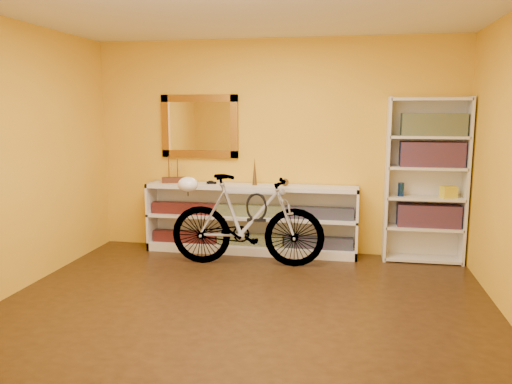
% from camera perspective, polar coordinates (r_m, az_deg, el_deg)
% --- Properties ---
extents(floor, '(4.50, 4.00, 0.01)m').
position_cam_1_polar(floor, '(4.57, -1.63, -13.33)').
color(floor, black).
rests_on(floor, ground).
extents(ceiling, '(4.50, 4.00, 0.01)m').
position_cam_1_polar(ceiling, '(4.30, -1.80, 20.71)').
color(ceiling, silver).
rests_on(ceiling, ground).
extents(back_wall, '(4.50, 0.01, 2.60)m').
position_cam_1_polar(back_wall, '(6.21, 2.19, 5.11)').
color(back_wall, gold).
rests_on(back_wall, ground).
extents(left_wall, '(0.01, 4.00, 2.60)m').
position_cam_1_polar(left_wall, '(5.20, -26.82, 3.30)').
color(left_wall, gold).
rests_on(left_wall, ground).
extents(gilt_mirror, '(0.98, 0.06, 0.78)m').
position_cam_1_polar(gilt_mirror, '(6.36, -6.42, 7.41)').
color(gilt_mirror, brown).
rests_on(gilt_mirror, back_wall).
extents(wall_socket, '(0.09, 0.02, 0.09)m').
position_cam_1_polar(wall_socket, '(6.29, 10.27, -4.67)').
color(wall_socket, silver).
rests_on(wall_socket, back_wall).
extents(console_unit, '(2.60, 0.35, 0.85)m').
position_cam_1_polar(console_unit, '(6.20, -0.62, -3.08)').
color(console_unit, silver).
rests_on(console_unit, floor).
extents(cd_row_lower, '(2.50, 0.13, 0.14)m').
position_cam_1_polar(cd_row_lower, '(6.24, -0.65, -5.41)').
color(cd_row_lower, black).
rests_on(cd_row_lower, console_unit).
extents(cd_row_upper, '(2.50, 0.13, 0.14)m').
position_cam_1_polar(cd_row_upper, '(6.15, -0.65, -2.12)').
color(cd_row_upper, navy).
rests_on(cd_row_upper, console_unit).
extents(model_ship, '(0.30, 0.18, 0.34)m').
position_cam_1_polar(model_ship, '(6.36, -9.38, 2.53)').
color(model_ship, '#411F12').
rests_on(model_ship, console_unit).
extents(toy_car, '(0.00, 0.00, 0.00)m').
position_cam_1_polar(toy_car, '(6.23, -5.05, 0.94)').
color(toy_car, black).
rests_on(toy_car, console_unit).
extents(bronze_ornament, '(0.06, 0.06, 0.33)m').
position_cam_1_polar(bronze_ornament, '(6.09, -0.15, 2.36)').
color(bronze_ornament, brown).
rests_on(bronze_ornament, console_unit).
extents(decorative_orb, '(0.09, 0.09, 0.09)m').
position_cam_1_polar(decorative_orb, '(6.05, 3.32, 1.12)').
color(decorative_orb, brown).
rests_on(decorative_orb, console_unit).
extents(bookcase, '(0.90, 0.30, 1.90)m').
position_cam_1_polar(bookcase, '(6.08, 18.69, 1.22)').
color(bookcase, silver).
rests_on(bookcase, floor).
extents(book_row_a, '(0.70, 0.22, 0.26)m').
position_cam_1_polar(book_row_a, '(6.16, 18.96, -2.53)').
color(book_row_a, maroon).
rests_on(book_row_a, bookcase).
extents(book_row_b, '(0.70, 0.22, 0.28)m').
position_cam_1_polar(book_row_b, '(6.06, 19.31, 4.06)').
color(book_row_b, maroon).
rests_on(book_row_b, bookcase).
extents(book_row_c, '(0.70, 0.22, 0.25)m').
position_cam_1_polar(book_row_c, '(6.04, 19.48, 7.23)').
color(book_row_c, navy).
rests_on(book_row_c, bookcase).
extents(travel_mug, '(0.07, 0.07, 0.16)m').
position_cam_1_polar(travel_mug, '(6.04, 16.12, 0.28)').
color(travel_mug, navy).
rests_on(travel_mug, bookcase).
extents(red_tin, '(0.13, 0.13, 0.16)m').
position_cam_1_polar(red_tin, '(6.04, 17.05, 6.92)').
color(red_tin, maroon).
rests_on(red_tin, bookcase).
extents(yellow_bag, '(0.20, 0.17, 0.13)m').
position_cam_1_polar(yellow_bag, '(6.10, 21.01, -0.01)').
color(yellow_bag, yellow).
rests_on(yellow_bag, bookcase).
extents(bicycle, '(0.56, 1.80, 1.04)m').
position_cam_1_polar(bicycle, '(5.67, -0.99, -3.23)').
color(bicycle, silver).
rests_on(bicycle, floor).
extents(helmet, '(0.23, 0.22, 0.17)m').
position_cam_1_polar(helmet, '(5.73, -7.74, 0.86)').
color(helmet, white).
rests_on(helmet, bicycle).
extents(u_lock, '(0.24, 0.03, 0.24)m').
position_cam_1_polar(u_lock, '(5.63, 0.06, -1.70)').
color(u_lock, black).
rests_on(u_lock, bicycle).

